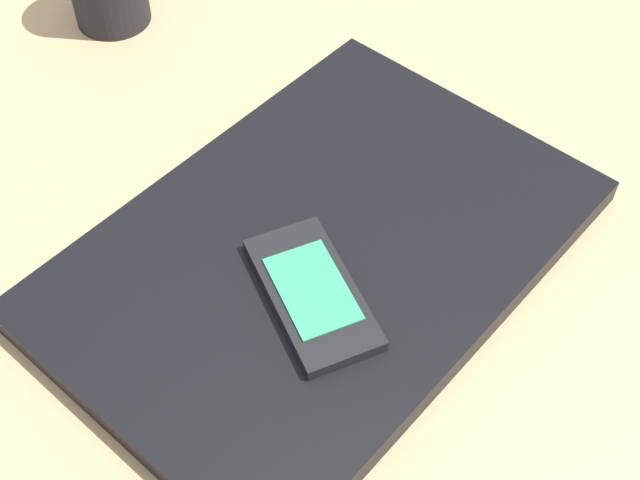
# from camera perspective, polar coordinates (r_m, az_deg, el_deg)

# --- Properties ---
(desk_surface) EXTENTS (1.20, 0.80, 0.03)m
(desk_surface) POSITION_cam_1_polar(r_m,az_deg,el_deg) (0.60, -6.92, -3.27)
(desk_surface) COLOR tan
(desk_surface) RESTS_ON ground
(laptop_closed) EXTENTS (0.38, 0.29, 0.02)m
(laptop_closed) POSITION_cam_1_polar(r_m,az_deg,el_deg) (0.58, 0.00, -0.68)
(laptop_closed) COLOR black
(laptop_closed) RESTS_ON desk_surface
(cell_phone_on_laptop) EXTENTS (0.10, 0.12, 0.01)m
(cell_phone_on_laptop) POSITION_cam_1_polar(r_m,az_deg,el_deg) (0.55, -0.49, -3.48)
(cell_phone_on_laptop) COLOR black
(cell_phone_on_laptop) RESTS_ON laptop_closed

